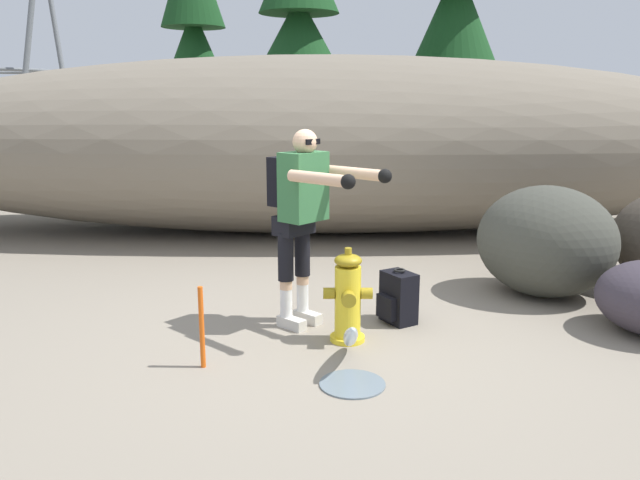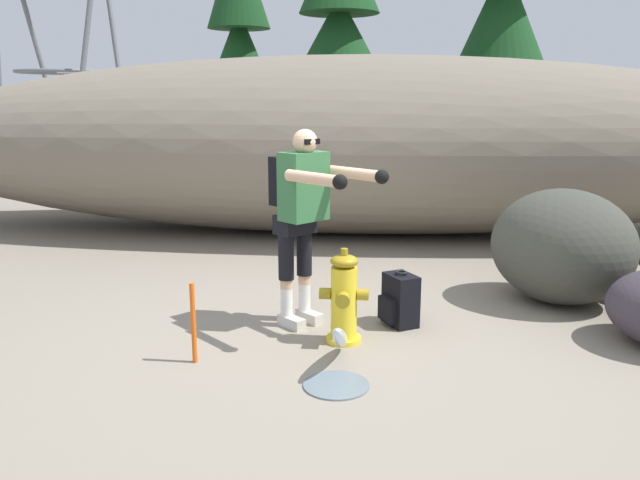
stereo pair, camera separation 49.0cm
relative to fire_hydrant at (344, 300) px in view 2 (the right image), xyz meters
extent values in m
cube|color=gray|center=(-0.17, 0.19, -0.37)|extent=(56.00, 56.00, 0.04)
ellipsoid|color=#756B5B|center=(-0.17, 4.26, 0.88)|extent=(13.48, 3.20, 2.46)
cylinder|color=yellow|center=(0.00, 0.00, -0.33)|extent=(0.28, 0.28, 0.04)
cylinder|color=yellow|center=(0.00, 0.00, -0.02)|extent=(0.20, 0.20, 0.57)
ellipsoid|color=#9E8419|center=(0.00, 0.00, 0.31)|extent=(0.22, 0.22, 0.10)
cylinder|color=#9E8419|center=(0.00, 0.00, 0.38)|extent=(0.06, 0.06, 0.05)
cylinder|color=#9E8419|center=(-0.15, 0.00, 0.04)|extent=(0.09, 0.09, 0.09)
cylinder|color=#9E8419|center=(0.15, 0.00, 0.04)|extent=(0.09, 0.09, 0.09)
cylinder|color=#9E8419|center=(0.00, -0.14, 0.04)|extent=(0.11, 0.09, 0.11)
ellipsoid|color=silver|center=(0.00, -0.47, -0.13)|extent=(0.10, 0.69, 0.44)
cylinder|color=slate|center=(0.00, -0.79, -0.34)|extent=(0.45, 0.45, 0.01)
cube|color=beige|center=(-0.32, 0.43, -0.30)|extent=(0.26, 0.25, 0.09)
cylinder|color=white|center=(-0.37, 0.47, -0.14)|extent=(0.10, 0.10, 0.24)
cylinder|color=#DBAD89|center=(-0.37, 0.47, 0.02)|extent=(0.10, 0.10, 0.08)
cylinder|color=black|center=(-0.37, 0.47, 0.26)|extent=(0.13, 0.13, 0.41)
cube|color=beige|center=(-0.45, 0.28, -0.30)|extent=(0.26, 0.25, 0.09)
cylinder|color=white|center=(-0.50, 0.32, -0.14)|extent=(0.10, 0.10, 0.24)
cylinder|color=#DBAD89|center=(-0.50, 0.32, 0.02)|extent=(0.10, 0.10, 0.08)
cylinder|color=black|center=(-0.50, 0.32, 0.26)|extent=(0.13, 0.13, 0.41)
cube|color=black|center=(-0.43, 0.39, 0.51)|extent=(0.36, 0.37, 0.16)
cube|color=#336B3D|center=(-0.35, 0.32, 0.84)|extent=(0.42, 0.43, 0.55)
cube|color=black|center=(-0.50, 0.45, 0.87)|extent=(0.31, 0.32, 0.40)
sphere|color=#DBAD89|center=(-0.34, 0.30, 1.20)|extent=(0.20, 0.20, 0.20)
cube|color=black|center=(-0.27, 0.25, 1.20)|extent=(0.11, 0.13, 0.04)
cylinder|color=#DBAD89|center=(0.07, 0.24, 0.96)|extent=(0.49, 0.45, 0.09)
sphere|color=black|center=(0.27, 0.06, 0.96)|extent=(0.11, 0.11, 0.11)
cylinder|color=#DBAD89|center=(-0.22, -0.09, 0.96)|extent=(0.49, 0.45, 0.09)
sphere|color=black|center=(-0.02, -0.27, 0.96)|extent=(0.11, 0.11, 0.11)
cube|color=black|center=(0.45, 0.43, -0.13)|extent=(0.33, 0.36, 0.44)
cube|color=black|center=(0.34, 0.36, -0.19)|extent=(0.16, 0.21, 0.20)
torus|color=black|center=(0.45, 0.43, 0.11)|extent=(0.10, 0.10, 0.02)
cube|color=black|center=(0.60, 0.42, -0.13)|extent=(0.05, 0.06, 0.37)
cube|color=black|center=(0.51, 0.56, -0.13)|extent=(0.05, 0.06, 0.37)
ellipsoid|color=#3F4038|center=(1.95, 1.19, 0.19)|extent=(1.73, 1.68, 1.07)
cylinder|color=#47331E|center=(-3.21, 10.92, 0.23)|extent=(0.28, 0.28, 1.15)
cone|color=#143D19|center=(-3.21, 10.92, 2.21)|extent=(2.33, 2.33, 2.82)
cylinder|color=#47331E|center=(-0.64, 8.58, 0.50)|extent=(0.30, 0.30, 1.69)
cone|color=#143D19|center=(-0.64, 8.58, 2.44)|extent=(2.49, 2.49, 2.20)
cylinder|color=#47331E|center=(2.87, 10.44, 0.41)|extent=(0.35, 0.35, 1.51)
cone|color=#143D19|center=(2.87, 10.44, 2.84)|extent=(2.91, 2.91, 3.35)
cylinder|color=slate|center=(-8.41, 16.05, 2.31)|extent=(0.95, 0.95, 5.35)
cylinder|color=slate|center=(-11.00, 16.05, 2.31)|extent=(0.95, 0.95, 5.35)
cylinder|color=slate|center=(-8.41, 13.46, 2.31)|extent=(0.95, 0.95, 5.35)
torus|color=slate|center=(-9.70, 14.75, 2.31)|extent=(2.79, 2.79, 0.10)
cylinder|color=#E55914|center=(-1.05, -0.50, -0.05)|extent=(0.04, 0.04, 0.60)
camera|label=1|loc=(-0.22, -4.71, 1.54)|focal=35.46mm
camera|label=2|loc=(0.27, -4.69, 1.54)|focal=35.46mm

